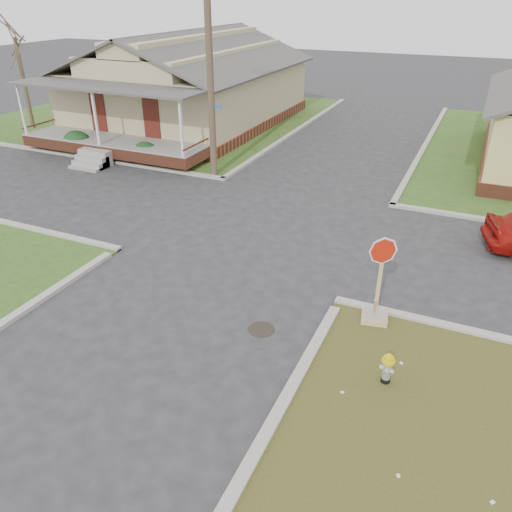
% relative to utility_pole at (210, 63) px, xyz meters
% --- Properties ---
extents(ground, '(120.00, 120.00, 0.00)m').
position_rel_utility_pole_xyz_m(ground, '(4.20, -8.90, -4.66)').
color(ground, '#28282B').
rests_on(ground, ground).
extents(verge_far_left, '(19.00, 19.00, 0.05)m').
position_rel_utility_pole_xyz_m(verge_far_left, '(-8.80, 9.10, -4.64)').
color(verge_far_left, '#2D4F1C').
rests_on(verge_far_left, ground).
extents(curbs, '(80.00, 40.00, 0.12)m').
position_rel_utility_pole_xyz_m(curbs, '(4.20, -3.90, -4.66)').
color(curbs, '#A29D92').
rests_on(curbs, ground).
extents(manhole, '(0.64, 0.64, 0.01)m').
position_rel_utility_pole_xyz_m(manhole, '(6.40, -9.40, -4.66)').
color(manhole, black).
rests_on(manhole, ground).
extents(corner_house, '(10.10, 15.50, 5.30)m').
position_rel_utility_pole_xyz_m(corner_house, '(-5.80, 7.78, -2.38)').
color(corner_house, brown).
rests_on(corner_house, ground).
extents(utility_pole, '(1.80, 0.28, 9.00)m').
position_rel_utility_pole_xyz_m(utility_pole, '(0.00, 0.00, 0.00)').
color(utility_pole, '#3F3024').
rests_on(utility_pole, ground).
extents(tree_far_left, '(0.22, 0.22, 4.90)m').
position_rel_utility_pole_xyz_m(tree_far_left, '(-13.80, 3.10, -2.16)').
color(tree_far_left, '#3F3024').
rests_on(tree_far_left, verge_far_left).
extents(fire_hydrant, '(0.27, 0.27, 0.73)m').
position_rel_utility_pole_xyz_m(fire_hydrant, '(9.50, -10.04, -4.21)').
color(fire_hydrant, black).
rests_on(fire_hydrant, ground).
extents(stop_sign, '(0.64, 0.63, 2.27)m').
position_rel_utility_pole_xyz_m(stop_sign, '(8.80, -7.93, -4.12)').
color(stop_sign, tan).
rests_on(stop_sign, ground).
extents(hedge_left, '(1.46, 1.19, 1.11)m').
position_rel_utility_pole_xyz_m(hedge_left, '(-7.69, 0.09, -4.06)').
color(hedge_left, '#143819').
rests_on(hedge_left, verge_far_left).
extents(hedge_right, '(1.31, 1.08, 1.00)m').
position_rel_utility_pole_xyz_m(hedge_right, '(-3.79, 0.31, -4.11)').
color(hedge_right, '#143819').
rests_on(hedge_right, verge_far_left).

